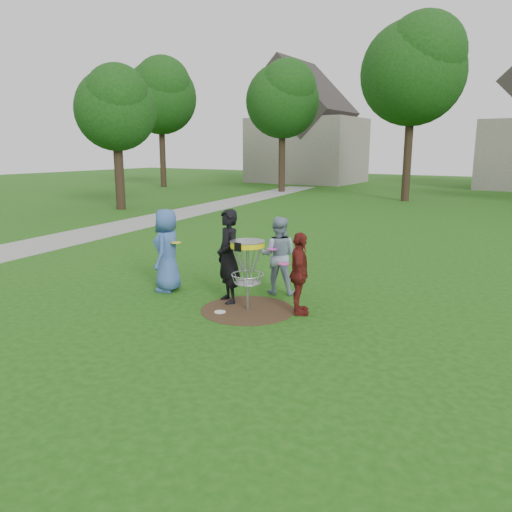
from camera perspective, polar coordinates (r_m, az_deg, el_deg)
The scene contains 11 objects.
ground at distance 9.58m, azimuth -0.95°, elevation -6.18°, with size 100.00×100.00×0.00m, color #19470F.
dirt_patch at distance 9.58m, azimuth -0.95°, elevation -6.16°, with size 1.80×1.80×0.01m, color #47331E.
concrete_path at distance 21.83m, azimuth -11.74°, elevation 4.08°, with size 2.20×40.00×0.02m, color #9E9E99.
player_blue at distance 10.82m, azimuth -10.12°, elevation 0.65°, with size 0.87×0.56×1.78m, color #385A9B.
player_black at distance 9.85m, azimuth -3.21°, elevation -0.05°, with size 0.68×0.45×1.87m, color black.
player_grey at distance 10.47m, azimuth 2.56°, elevation 0.08°, with size 0.80×0.62×1.64m, color #7F93A4.
player_maroon at distance 9.19m, azimuth 4.97°, elevation -2.04°, with size 0.90×0.38×1.54m, color maroon.
disc_on_grass at distance 9.46m, azimuth -4.14°, elevation -6.41°, with size 0.22×0.22×0.02m, color silver.
disc_golf_basket at distance 9.31m, azimuth -0.98°, elevation -0.22°, with size 0.66×0.67×1.38m.
held_discs at distance 9.85m, azimuth -1.75°, elevation 0.63°, with size 2.79×1.11×0.22m.
tree_row at distance 28.83m, azimuth 23.88°, elevation 17.62°, with size 51.20×17.42×9.90m.
Camera 1 is at (4.93, -7.64, 3.04)m, focal length 35.00 mm.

